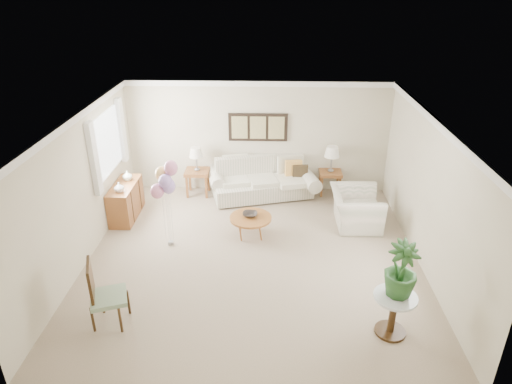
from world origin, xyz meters
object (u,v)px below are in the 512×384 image
sofa (263,182)px  coffee_table (251,218)px  accent_chair (103,293)px  armchair (356,208)px  balloon_cluster (165,181)px

sofa → coffee_table: (-0.20, -1.82, 0.03)m
coffee_table → accent_chair: size_ratio=0.80×
armchair → accent_chair: 5.20m
accent_chair → balloon_cluster: (0.51, 2.17, 0.82)m
sofa → accent_chair: 4.93m
coffee_table → balloon_cluster: 1.85m
accent_chair → balloon_cluster: 2.37m
coffee_table → accent_chair: accent_chair is taller
coffee_table → accent_chair: (-2.04, -2.57, 0.15)m
sofa → accent_chair: size_ratio=2.61×
armchair → accent_chair: accent_chair is taller
coffee_table → balloon_cluster: (-1.52, -0.40, 0.97)m
sofa → coffee_table: size_ratio=3.25×
sofa → coffee_table: bearing=-96.2°
sofa → balloon_cluster: size_ratio=1.56×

